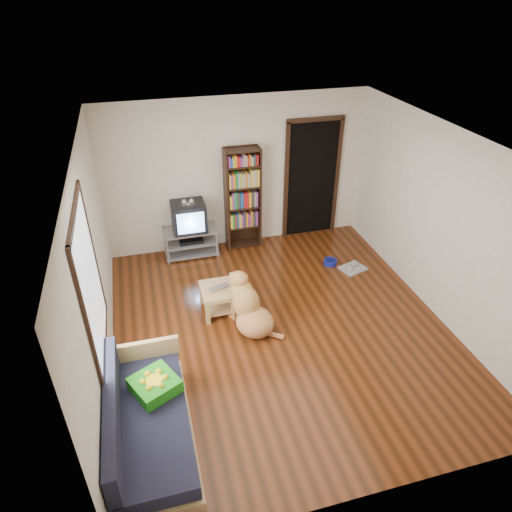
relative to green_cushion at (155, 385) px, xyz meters
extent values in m
plane|color=#5F2910|center=(1.75, 1.06, -0.49)|extent=(5.00, 5.00, 0.00)
plane|color=white|center=(1.75, 1.06, 2.11)|extent=(5.00, 5.00, 0.00)
plane|color=silver|center=(1.75, 3.56, 0.81)|extent=(4.50, 0.00, 4.50)
plane|color=silver|center=(1.75, -1.44, 0.81)|extent=(4.50, 0.00, 4.50)
plane|color=silver|center=(-0.50, 1.06, 0.81)|extent=(0.00, 5.00, 5.00)
plane|color=silver|center=(4.00, 1.06, 0.81)|extent=(0.00, 5.00, 5.00)
cube|color=#2D951B|center=(0.00, 0.00, 0.00)|extent=(0.59, 0.59, 0.15)
imported|color=silver|center=(1.04, 1.62, -0.08)|extent=(0.33, 0.27, 0.02)
cylinder|color=navy|center=(3.06, 2.39, -0.45)|extent=(0.22, 0.22, 0.08)
cube|color=#989898|center=(3.36, 2.14, -0.48)|extent=(0.48, 0.42, 0.03)
cube|color=white|center=(-0.48, 0.56, 1.01)|extent=(0.02, 1.30, 1.60)
cube|color=black|center=(-0.48, 0.56, 1.83)|extent=(0.03, 1.42, 0.06)
cube|color=black|center=(-0.48, 0.56, 0.19)|extent=(0.03, 1.42, 0.06)
cube|color=black|center=(-0.48, -0.14, 1.01)|extent=(0.03, 0.06, 1.70)
cube|color=black|center=(-0.48, 1.26, 1.01)|extent=(0.03, 0.06, 1.70)
cube|color=black|center=(3.10, 3.55, 0.56)|extent=(0.90, 0.02, 2.10)
cube|color=black|center=(2.62, 3.53, 0.56)|extent=(0.07, 0.05, 2.14)
cube|color=black|center=(3.58, 3.53, 0.56)|extent=(0.07, 0.05, 2.14)
cube|color=black|center=(3.10, 3.53, 1.64)|extent=(1.03, 0.05, 0.07)
cube|color=#99999E|center=(0.85, 3.31, -0.01)|extent=(0.90, 0.45, 0.04)
cube|color=#99999E|center=(0.85, 3.31, -0.24)|extent=(0.86, 0.42, 0.03)
cube|color=#99999E|center=(0.85, 3.31, -0.43)|extent=(0.90, 0.45, 0.04)
cylinder|color=#99999E|center=(0.43, 3.11, -0.24)|extent=(0.04, 0.04, 0.50)
cylinder|color=#99999E|center=(1.27, 3.11, -0.24)|extent=(0.04, 0.04, 0.50)
cylinder|color=#99999E|center=(0.43, 3.51, -0.24)|extent=(0.04, 0.04, 0.50)
cylinder|color=#99999E|center=(1.27, 3.51, -0.24)|extent=(0.04, 0.04, 0.50)
cube|color=black|center=(0.85, 3.31, -0.19)|extent=(0.40, 0.30, 0.07)
cube|color=black|center=(0.85, 3.31, 0.25)|extent=(0.55, 0.48, 0.48)
cube|color=black|center=(0.85, 3.51, 0.25)|extent=(0.40, 0.14, 0.36)
cube|color=#8CBFF2|center=(0.85, 3.07, 0.25)|extent=(0.44, 0.02, 0.36)
cube|color=silver|center=(0.85, 3.26, 0.50)|extent=(0.20, 0.07, 0.02)
sphere|color=silver|center=(0.79, 3.26, 0.54)|extent=(0.09, 0.09, 0.09)
sphere|color=silver|center=(0.91, 3.26, 0.54)|extent=(0.09, 0.09, 0.09)
cube|color=black|center=(1.52, 3.40, 0.41)|extent=(0.03, 0.30, 1.80)
cube|color=black|center=(2.08, 3.40, 0.41)|extent=(0.03, 0.30, 1.80)
cube|color=black|center=(1.80, 3.54, 0.41)|extent=(0.60, 0.02, 1.80)
cube|color=black|center=(1.80, 3.40, -0.46)|extent=(0.56, 0.28, 0.02)
cube|color=black|center=(1.80, 3.40, -0.09)|extent=(0.56, 0.28, 0.03)
cube|color=black|center=(1.80, 3.40, 0.28)|extent=(0.56, 0.28, 0.02)
cube|color=black|center=(1.80, 3.40, 0.65)|extent=(0.56, 0.28, 0.02)
cube|color=black|center=(1.80, 3.40, 1.02)|extent=(0.56, 0.28, 0.02)
cube|color=black|center=(1.80, 3.40, 1.28)|extent=(0.56, 0.28, 0.02)
cube|color=tan|center=(-0.08, -0.34, -0.38)|extent=(0.80, 1.80, 0.22)
cube|color=#1E1E2D|center=(-0.08, -0.34, -0.16)|extent=(0.74, 1.74, 0.18)
cube|color=#1E1E2D|center=(-0.42, -0.34, 0.11)|extent=(0.12, 1.74, 0.40)
cube|color=tan|center=(-0.08, 0.52, 0.01)|extent=(0.80, 0.06, 0.30)
cube|color=tan|center=(1.04, 1.65, -0.12)|extent=(0.55, 0.55, 0.06)
cube|color=tan|center=(1.04, 1.65, -0.39)|extent=(0.45, 0.45, 0.03)
cube|color=tan|center=(0.80, 1.41, -0.32)|extent=(0.06, 0.06, 0.34)
cube|color=tan|center=(1.27, 1.41, -0.32)|extent=(0.06, 0.06, 0.34)
cube|color=tan|center=(0.80, 1.88, -0.32)|extent=(0.06, 0.06, 0.34)
cube|color=tan|center=(1.27, 1.88, -0.32)|extent=(0.06, 0.06, 0.34)
ellipsoid|color=#DA8C54|center=(1.39, 1.09, -0.34)|extent=(0.67, 0.70, 0.37)
ellipsoid|color=tan|center=(1.32, 1.27, -0.13)|extent=(0.48, 0.50, 0.49)
ellipsoid|color=gold|center=(1.28, 1.37, -0.01)|extent=(0.40, 0.39, 0.35)
ellipsoid|color=tan|center=(1.26, 1.42, 0.18)|extent=(0.31, 0.32, 0.22)
ellipsoid|color=tan|center=(1.21, 1.53, 0.15)|extent=(0.16, 0.21, 0.09)
sphere|color=black|center=(1.18, 1.62, 0.15)|extent=(0.04, 0.04, 0.04)
ellipsoid|color=tan|center=(1.19, 1.35, 0.17)|extent=(0.08, 0.09, 0.15)
ellipsoid|color=tan|center=(1.35, 1.42, 0.17)|extent=(0.08, 0.09, 0.15)
cylinder|color=#C3854B|center=(1.17, 1.43, -0.29)|extent=(0.12, 0.14, 0.41)
cylinder|color=tan|center=(1.32, 1.49, -0.29)|extent=(0.12, 0.14, 0.41)
sphere|color=tan|center=(1.15, 1.48, -0.47)|extent=(0.10, 0.10, 0.10)
sphere|color=#B47845|center=(1.30, 1.53, -0.47)|extent=(0.10, 0.10, 0.10)
cylinder|color=#B87947|center=(1.58, 0.93, -0.46)|extent=(0.32, 0.27, 0.08)
camera|label=1|loc=(0.15, -3.53, 3.71)|focal=32.00mm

